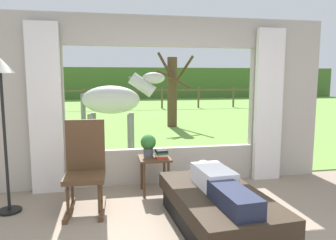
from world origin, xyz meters
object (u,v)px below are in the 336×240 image
(rocking_chair, at_px, (85,166))
(floor_lamp_left, at_px, (1,89))
(reclining_person, at_px, (220,184))
(recliner_sofa, at_px, (217,209))
(side_table, at_px, (155,164))
(book_stack, at_px, (162,154))
(horse, at_px, (115,100))
(potted_plant, at_px, (148,144))
(pasture_tree, at_px, (172,90))

(rocking_chair, bearing_deg, floor_lamp_left, 178.33)
(reclining_person, bearing_deg, recliner_sofa, 85.73)
(recliner_sofa, bearing_deg, side_table, 108.46)
(recliner_sofa, bearing_deg, book_stack, 105.57)
(recliner_sofa, xyz_separation_m, horse, (-1.00, 3.79, 0.94))
(book_stack, height_order, floor_lamp_left, floor_lamp_left)
(reclining_person, distance_m, potted_plant, 1.47)
(side_table, bearing_deg, rocking_chair, -156.85)
(reclining_person, height_order, horse, horse)
(side_table, relative_size, pasture_tree, 0.21)
(reclining_person, relative_size, book_stack, 7.50)
(potted_plant, height_order, book_stack, potted_plant)
(rocking_chair, xyz_separation_m, book_stack, (1.02, 0.34, 0.03))
(rocking_chair, bearing_deg, potted_plant, 30.51)
(book_stack, distance_m, horse, 2.75)
(reclining_person, relative_size, horse, 0.79)
(side_table, bearing_deg, floor_lamp_left, -169.79)
(horse, distance_m, pasture_tree, 3.94)
(rocking_chair, distance_m, horse, 3.06)
(rocking_chair, xyz_separation_m, floor_lamp_left, (-0.93, 0.06, 0.97))
(side_table, relative_size, floor_lamp_left, 0.28)
(rocking_chair, relative_size, horse, 0.62)
(recliner_sofa, xyz_separation_m, rocking_chair, (-1.44, 0.83, 0.33))
(horse, bearing_deg, floor_lamp_left, -14.69)
(potted_plant, bearing_deg, pasture_tree, 75.32)
(recliner_sofa, distance_m, horse, 4.03)
(book_stack, xyz_separation_m, pasture_tree, (1.38, 6.04, 0.65))
(recliner_sofa, xyz_separation_m, book_stack, (-0.42, 1.17, 0.36))
(floor_lamp_left, bearing_deg, side_table, 10.21)
(reclining_person, height_order, floor_lamp_left, floor_lamp_left)
(floor_lamp_left, bearing_deg, recliner_sofa, -20.59)
(pasture_tree, bearing_deg, book_stack, -102.87)
(book_stack, relative_size, horse, 0.11)
(recliner_sofa, relative_size, potted_plant, 5.51)
(reclining_person, distance_m, side_table, 1.38)
(side_table, xyz_separation_m, book_stack, (0.09, -0.06, 0.15))
(potted_plant, bearing_deg, book_stack, -34.37)
(floor_lamp_left, bearing_deg, horse, 64.69)
(floor_lamp_left, bearing_deg, reclining_person, -21.64)
(horse, bearing_deg, rocking_chair, 2.10)
(potted_plant, xyz_separation_m, book_stack, (0.17, -0.12, -0.12))
(book_stack, bearing_deg, reclining_person, -70.92)
(recliner_sofa, bearing_deg, horse, 100.49)
(reclining_person, bearing_deg, side_table, 107.65)
(recliner_sofa, relative_size, pasture_tree, 0.72)
(reclining_person, relative_size, floor_lamp_left, 0.77)
(pasture_tree, bearing_deg, horse, -119.77)
(floor_lamp_left, relative_size, horse, 1.03)
(floor_lamp_left, xyz_separation_m, pasture_tree, (3.33, 6.32, -0.28))
(recliner_sofa, bearing_deg, potted_plant, 110.51)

